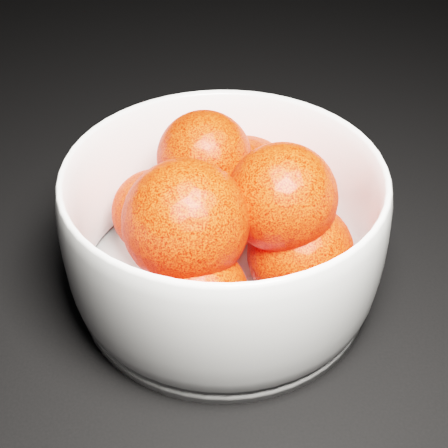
{
  "coord_description": "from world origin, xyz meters",
  "views": [
    {
      "loc": [
        0.12,
        -0.25,
        0.37
      ],
      "look_at": [
        0.13,
        0.11,
        0.07
      ],
      "focal_mm": 50.0,
      "sensor_mm": 36.0,
      "label": 1
    }
  ],
  "objects": [
    {
      "name": "ground",
      "position": [
        0.0,
        0.0,
        0.0
      ],
      "size": [
        3.0,
        3.0,
        0.0
      ],
      "primitive_type": "cube",
      "color": "black",
      "rests_on": "ground"
    },
    {
      "name": "bowl",
      "position": [
        0.13,
        0.11,
        0.06
      ],
      "size": [
        0.25,
        0.25,
        0.12
      ],
      "rotation": [
        0.0,
        0.0,
        0.26
      ],
      "color": "white",
      "rests_on": "ground"
    },
    {
      "name": "orange_pile",
      "position": [
        0.13,
        0.12,
        0.07
      ],
      "size": [
        0.19,
        0.21,
        0.14
      ],
      "color": "#FC2209",
      "rests_on": "bowl"
    }
  ]
}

